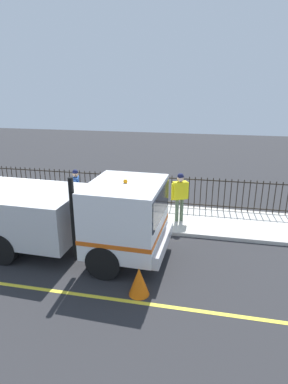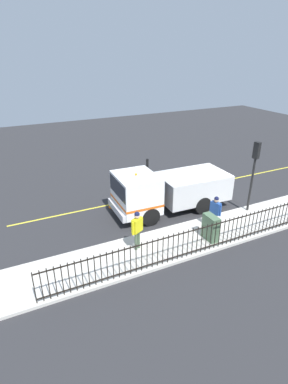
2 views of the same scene
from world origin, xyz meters
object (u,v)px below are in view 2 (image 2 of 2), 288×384
Objects in this scene: work_truck at (164,189)px; worker_standing at (137,226)px; traffic_light_near at (255,163)px; pedestrian_distant at (215,209)px; utility_cabinet at (211,228)px; traffic_cone at (113,201)px.

worker_standing is at bearing 135.81° from work_truck.
traffic_light_near is at bearing -21.43° from worker_standing.
work_truck is at bearing 52.21° from traffic_light_near.
worker_standing is at bearing 70.60° from pedestrian_distant.
traffic_light_near is at bearing -93.36° from pedestrian_distant.
pedestrian_distant is at bearing 132.24° from utility_cabinet.
work_truck is at bearing -173.22° from utility_cabinet.
utility_cabinet is (3.56, 0.42, -0.58)m from work_truck.
work_truck is 3.64m from utility_cabinet.
traffic_cone is (-4.52, -3.55, -0.82)m from pedestrian_distant.
traffic_cone is (-3.77, -6.41, -2.47)m from traffic_light_near.
pedestrian_distant is 2.35× the size of traffic_cone.
worker_standing is (2.79, -2.89, -0.07)m from work_truck.
pedestrian_distant is at bearing 94.86° from traffic_light_near.
pedestrian_distant is at bearing -28.18° from worker_standing.
work_truck is 3.80× the size of pedestrian_distant.
work_truck is 1.72× the size of traffic_light_near.
worker_standing reaches higher than traffic_cone.
work_truck is at bearing 17.14° from worker_standing.
work_truck is 3.04m from traffic_cone.
pedestrian_distant reaches higher than utility_cabinet.
traffic_cone is at bearing 20.03° from pedestrian_distant.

